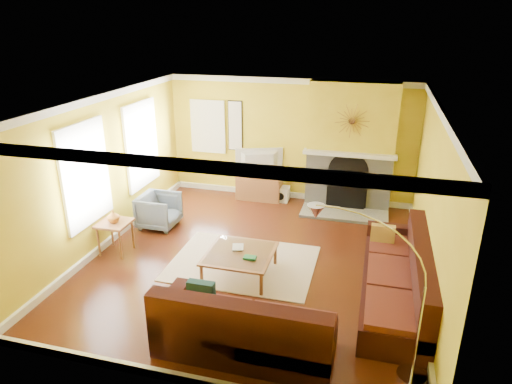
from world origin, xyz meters
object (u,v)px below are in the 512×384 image
(armchair, at_px, (159,211))
(arc_lamp, at_px, (370,296))
(sectional_sofa, at_px, (308,273))
(coffee_table, at_px, (240,264))
(media_console, at_px, (259,187))
(side_table, at_px, (116,237))

(armchair, bearing_deg, arc_lamp, -126.06)
(sectional_sofa, relative_size, armchair, 4.70)
(coffee_table, bearing_deg, media_console, 99.20)
(sectional_sofa, bearing_deg, coffee_table, 161.25)
(sectional_sofa, height_order, side_table, sectional_sofa)
(armchair, bearing_deg, sectional_sofa, -118.20)
(sectional_sofa, bearing_deg, armchair, 151.80)
(sectional_sofa, bearing_deg, side_table, 170.76)
(coffee_table, xyz_separation_m, media_console, (-0.53, 3.28, 0.07))
(media_console, distance_m, arc_lamp, 5.60)
(media_console, bearing_deg, arc_lamp, -62.58)
(media_console, distance_m, side_table, 3.59)
(coffee_table, xyz_separation_m, side_table, (-2.34, 0.18, 0.08))
(coffee_table, relative_size, armchair, 1.43)
(side_table, bearing_deg, arc_lamp, -22.65)
(coffee_table, distance_m, media_console, 3.32)
(armchair, bearing_deg, side_table, 167.22)
(armchair, bearing_deg, coffee_table, -122.86)
(media_console, relative_size, arc_lamp, 0.49)
(sectional_sofa, bearing_deg, arc_lamp, -55.25)
(sectional_sofa, height_order, coffee_table, sectional_sofa)
(media_console, height_order, arc_lamp, arc_lamp)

